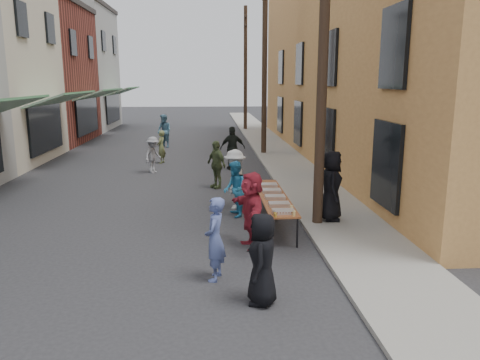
{
  "coord_description": "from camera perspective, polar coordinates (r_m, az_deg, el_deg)",
  "views": [
    {
      "loc": [
        1.51,
        -8.51,
        3.71
      ],
      "look_at": [
        2.27,
        2.75,
        1.3
      ],
      "focal_mm": 35.0,
      "sensor_mm": 36.0,
      "label": 1
    }
  ],
  "objects": [
    {
      "name": "ground",
      "position": [
        9.41,
        -13.03,
        -11.51
      ],
      "size": [
        120.0,
        120.0,
        0.0
      ],
      "primitive_type": "plane",
      "color": "#28282B",
      "rests_on": "ground"
    },
    {
      "name": "catering_tray_foil_b",
      "position": [
        11.33,
        4.79,
        -2.94
      ],
      "size": [
        0.5,
        0.33,
        0.08
      ],
      "primitive_type": "cube",
      "color": "#B2B2B7",
      "rests_on": "serving_table"
    },
    {
      "name": "serving_table",
      "position": [
        12.3,
        4.09,
        -2.09
      ],
      "size": [
        0.7,
        4.0,
        0.75
      ],
      "color": "brown",
      "rests_on": "ground"
    },
    {
      "name": "utility_pole_near",
      "position": [
        11.87,
        10.14,
        15.68
      ],
      "size": [
        0.26,
        0.26,
        9.0
      ],
      "primitive_type": "cylinder",
      "color": "#2D2116",
      "rests_on": "ground"
    },
    {
      "name": "guest_front_e",
      "position": [
        16.34,
        -2.92,
        1.91
      ],
      "size": [
        0.89,
        1.04,
        1.67
      ],
      "primitive_type": "imported",
      "rotation": [
        0.0,
        0.0,
        -0.97
      ],
      "color": "#4D5D36",
      "rests_on": "ground"
    },
    {
      "name": "catering_tray_buns_end",
      "position": [
        13.35,
        3.45,
        -0.61
      ],
      "size": [
        0.5,
        0.33,
        0.08
      ],
      "primitive_type": "cube",
      "color": "tan",
      "rests_on": "serving_table"
    },
    {
      "name": "guest_front_a",
      "position": [
        7.92,
        2.74,
        -9.59
      ],
      "size": [
        0.66,
        0.86,
        1.58
      ],
      "primitive_type": "imported",
      "rotation": [
        0.0,
        0.0,
        -1.79
      ],
      "color": "black",
      "rests_on": "ground"
    },
    {
      "name": "guest_front_c",
      "position": [
        12.87,
        -0.63,
        -1.13
      ],
      "size": [
        0.67,
        0.82,
        1.55
      ],
      "primitive_type": "imported",
      "rotation": [
        0.0,
        0.0,
        -1.45
      ],
      "color": "teal",
      "rests_on": "ground"
    },
    {
      "name": "utility_pole_mid",
      "position": [
        23.69,
        3.01,
        13.95
      ],
      "size": [
        0.26,
        0.26,
        9.0
      ],
      "primitive_type": "cylinder",
      "color": "#2D2116",
      "rests_on": "ground"
    },
    {
      "name": "catering_tray_buns",
      "position": [
        12.0,
        4.29,
        -2.08
      ],
      "size": [
        0.5,
        0.33,
        0.08
      ],
      "primitive_type": "cube",
      "color": "tan",
      "rests_on": "serving_table"
    },
    {
      "name": "server",
      "position": [
        12.42,
        11.06,
        -0.7
      ],
      "size": [
        0.71,
        0.97,
        1.84
      ],
      "primitive_type": "imported",
      "rotation": [
        0.0,
        0.0,
        1.43
      ],
      "color": "black",
      "rests_on": "sidewalk"
    },
    {
      "name": "sidewalk",
      "position": [
        24.05,
        4.55,
        3.26
      ],
      "size": [
        2.2,
        60.0,
        0.1
      ],
      "primitive_type": "cube",
      "color": "gray",
      "rests_on": "ground"
    },
    {
      "name": "passerby_right",
      "position": [
        21.59,
        -9.58,
        4.0
      ],
      "size": [
        0.49,
        0.62,
        1.5
      ],
      "primitive_type": "imported",
      "rotation": [
        0.0,
        0.0,
        4.45
      ],
      "color": "#636D3F",
      "rests_on": "ground"
    },
    {
      "name": "utility_pole_far",
      "position": [
        35.63,
        0.67,
        13.32
      ],
      "size": [
        0.26,
        0.26,
        9.0
      ],
      "primitive_type": "cylinder",
      "color": "#2D2116",
      "rests_on": "ground"
    },
    {
      "name": "catering_tray_foil_d",
      "position": [
        12.67,
        3.85,
        -1.31
      ],
      "size": [
        0.5,
        0.33,
        0.08
      ],
      "primitive_type": "cube",
      "color": "#B2B2B7",
      "rests_on": "serving_table"
    },
    {
      "name": "passerby_far",
      "position": [
        26.72,
        -9.21,
        5.92
      ],
      "size": [
        1.13,
        1.14,
        1.86
      ],
      "primitive_type": "imported",
      "rotation": [
        0.0,
        0.0,
        5.47
      ],
      "color": "teal",
      "rests_on": "ground"
    },
    {
      "name": "catering_tray_sausage",
      "position": [
        10.71,
        5.3,
        -3.83
      ],
      "size": [
        0.5,
        0.33,
        0.08
      ],
      "primitive_type": "cube",
      "color": "maroon",
      "rests_on": "serving_table"
    },
    {
      "name": "passerby_mid",
      "position": [
        19.75,
        -0.9,
        3.91
      ],
      "size": [
        1.13,
        0.61,
        1.82
      ],
      "primitive_type": "imported",
      "rotation": [
        0.0,
        0.0,
        3.3
      ],
      "color": "black",
      "rests_on": "ground"
    },
    {
      "name": "condiment_jar_a",
      "position": [
        10.39,
        4.36,
        -4.31
      ],
      "size": [
        0.07,
        0.07,
        0.08
      ],
      "primitive_type": "cylinder",
      "color": "#A57F26",
      "rests_on": "serving_table"
    },
    {
      "name": "condiment_jar_b",
      "position": [
        10.48,
        4.28,
        -4.16
      ],
      "size": [
        0.07,
        0.07,
        0.08
      ],
      "primitive_type": "cylinder",
      "color": "#A57F26",
      "rests_on": "serving_table"
    },
    {
      "name": "guest_queue_back",
      "position": [
        10.48,
        1.41,
        -3.68
      ],
      "size": [
        0.85,
        1.69,
        1.74
      ],
      "primitive_type": "imported",
      "rotation": [
        0.0,
        0.0,
        -1.36
      ],
      "color": "maroon",
      "rests_on": "ground"
    },
    {
      "name": "building_ochre",
      "position": [
        24.5,
        19.85,
        14.38
      ],
      "size": [
        10.0,
        28.0,
        10.0
      ],
      "primitive_type": "cube",
      "color": "#BB7F42",
      "rests_on": "ground"
    },
    {
      "name": "guest_front_b",
      "position": [
        8.83,
        -3.07,
        -7.2
      ],
      "size": [
        0.5,
        0.66,
        1.6
      ],
      "primitive_type": "imported",
      "rotation": [
        0.0,
        0.0,
        -1.79
      ],
      "color": "#515F9C",
      "rests_on": "ground"
    },
    {
      "name": "cup_stack",
      "position": [
        10.5,
        6.6,
        -4.07
      ],
      "size": [
        0.08,
        0.08,
        0.12
      ],
      "primitive_type": "cylinder",
      "color": "tan",
      "rests_on": "serving_table"
    },
    {
      "name": "condiment_jar_c",
      "position": [
        10.58,
        4.21,
        -4.01
      ],
      "size": [
        0.07,
        0.07,
        0.08
      ],
      "primitive_type": "cylinder",
      "color": "#A57F26",
      "rests_on": "serving_table"
    },
    {
      "name": "guest_front_d",
      "position": [
        13.7,
        -0.62,
        0.1
      ],
      "size": [
        0.84,
        1.23,
        1.75
      ],
      "primitive_type": "imported",
      "rotation": [
        0.0,
        0.0,
        -1.74
      ],
      "color": "beige",
      "rests_on": "ground"
    },
    {
      "name": "passerby_left",
      "position": [
        19.38,
        -10.56,
        3.03
      ],
      "size": [
        0.95,
        1.1,
        1.48
      ],
      "primitive_type": "imported",
      "rotation": [
        0.0,
        0.0,
        1.06
      ],
      "color": "gray",
      "rests_on": "ground"
    }
  ]
}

